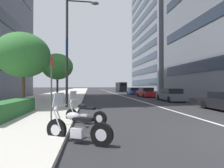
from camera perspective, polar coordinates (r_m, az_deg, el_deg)
sidewalk_right_plaza at (r=35.20m, az=-15.49°, el=-3.25°), size 160.00×8.26×0.15m
lane_centre_stripe at (r=40.27m, az=0.57°, el=-3.04°), size 110.00×0.16×0.01m
motorcycle_mid_row at (r=5.45m, az=-11.43°, el=-13.95°), size 1.16×2.02×1.50m
motorcycle_nearest_camera at (r=8.05m, az=-9.03°, el=-9.70°), size 1.35×1.85×1.47m
car_following_behind at (r=20.85m, az=18.63°, el=-3.43°), size 4.73×1.98×1.41m
car_lead_in_lane at (r=27.46m, az=11.12°, el=-2.76°), size 4.33×2.03×1.44m
car_far_down_avenue at (r=35.31m, az=7.01°, el=-2.35°), size 4.51×1.90×1.36m
delivery_van_ahead at (r=49.12m, az=2.97°, el=-0.93°), size 5.78×2.26×2.68m
parking_sign_by_curb at (r=7.31m, az=-19.21°, el=0.19°), size 0.32×0.06×2.78m
street_lamp_with_banners at (r=13.60m, az=-13.02°, el=13.16°), size 1.26×2.45×7.99m
clipped_hedge_bed at (r=10.31m, az=-30.83°, el=-7.02°), size 5.04×1.10×0.78m
street_tree_mid_sidewalk at (r=13.66m, az=-27.03°, el=8.38°), size 3.61×3.61×5.22m
street_tree_far_plaza at (r=20.47m, az=-17.42°, el=5.43°), size 3.40×3.40×5.16m
office_tower_near_left at (r=53.59m, az=21.27°, el=15.60°), size 22.80×21.67×33.25m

